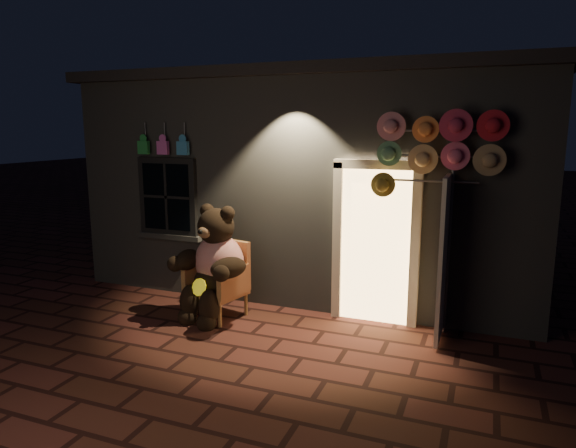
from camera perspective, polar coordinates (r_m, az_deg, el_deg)
The scene contains 5 objects.
ground at distance 6.40m, azimuth -5.73°, elevation -13.39°, with size 60.00×60.00×0.00m, color #4E231E.
shop_building at distance 9.59m, azimuth 5.06°, elevation 5.47°, with size 7.30×5.95×3.51m.
wicker_armchair at distance 7.25m, azimuth -7.50°, elevation -6.06°, with size 0.84×0.79×1.05m.
teddy_bear at distance 7.09m, azimuth -8.20°, elevation -4.50°, with size 1.15×1.01×1.62m.
hat_rack at distance 6.49m, azimuth 15.87°, elevation 7.92°, with size 1.58×0.22×2.79m.
Camera 1 is at (2.71, -5.17, 2.61)m, focal length 32.00 mm.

